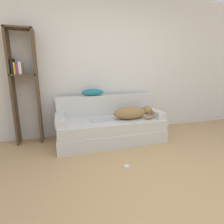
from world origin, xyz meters
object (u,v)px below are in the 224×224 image
Objects in this scene: throw_pillow at (93,92)px; bookshelf at (24,83)px; couch at (110,130)px; dog at (132,112)px; power_adapter at (127,167)px; laptop at (99,120)px.

bookshelf is (-1.14, 0.05, 0.19)m from throw_pillow.
couch is 2.58× the size of dog.
power_adapter is at bearing -93.51° from couch.
laptop is 5.52× the size of power_adapter.
laptop is at bearing -167.75° from couch.
throw_pillow is at bearing 91.46° from laptop.
couch is 0.98× the size of bookshelf.
power_adapter is (1.32, -1.30, -1.03)m from bookshelf.
dog is 1.89m from bookshelf.
throw_pillow is (-0.62, 0.40, 0.33)m from dog.
throw_pillow reaches higher than couch.
laptop is at bearing -19.27° from bookshelf.
throw_pillow is at bearing -2.35° from bookshelf.
laptop is at bearing -84.21° from throw_pillow.
bookshelf is (-1.17, 0.41, 0.63)m from laptop.
power_adapter is (0.19, -1.26, -0.84)m from throw_pillow.
laptop is 0.84× the size of throw_pillow.
bookshelf is at bearing 135.43° from power_adapter.
laptop is (-0.21, -0.05, 0.22)m from couch.
throw_pillow is at bearing 127.58° from couch.
bookshelf is at bearing 177.65° from throw_pillow.
power_adapter is (-0.06, -0.94, -0.19)m from couch.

